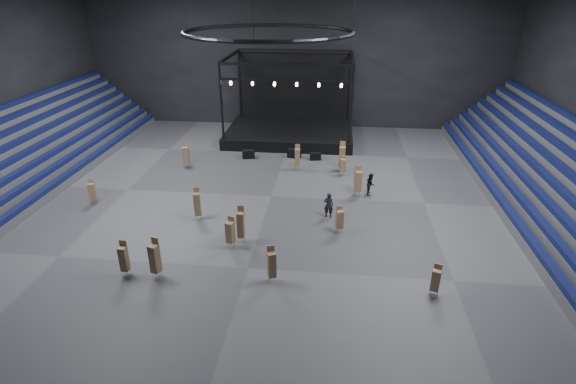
# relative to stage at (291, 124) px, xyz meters

# --- Properties ---
(floor) EXTENTS (50.00, 50.00, 0.00)m
(floor) POSITION_rel_stage_xyz_m (-0.00, -16.24, -1.45)
(floor) COLOR #49484B
(floor) RESTS_ON ground
(wall_back) EXTENTS (50.00, 0.20, 18.00)m
(wall_back) POSITION_rel_stage_xyz_m (-0.00, 4.76, 7.55)
(wall_back) COLOR black
(wall_back) RESTS_ON ground
(wall_front) EXTENTS (50.00, 0.20, 18.00)m
(wall_front) POSITION_rel_stage_xyz_m (-0.00, -37.24, 7.55)
(wall_front) COLOR black
(wall_front) RESTS_ON ground
(bleachers_left) EXTENTS (7.20, 40.00, 6.40)m
(bleachers_left) POSITION_rel_stage_xyz_m (-22.94, -16.24, 0.28)
(bleachers_left) COLOR #535355
(bleachers_left) RESTS_ON floor
(bleachers_right) EXTENTS (7.20, 40.00, 6.40)m
(bleachers_right) POSITION_rel_stage_xyz_m (22.94, -16.24, 0.28)
(bleachers_right) COLOR #535355
(bleachers_right) RESTS_ON floor
(stage) EXTENTS (14.00, 10.00, 9.20)m
(stage) POSITION_rel_stage_xyz_m (0.00, 0.00, 0.00)
(stage) COLOR black
(stage) RESTS_ON floor
(truss_ring) EXTENTS (12.30, 12.30, 5.15)m
(truss_ring) POSITION_rel_stage_xyz_m (-0.00, -16.24, 11.55)
(truss_ring) COLOR black
(truss_ring) RESTS_ON ceiling
(flight_case_left) EXTENTS (1.35, 0.89, 0.83)m
(flight_case_left) POSITION_rel_stage_xyz_m (-3.55, -7.51, -1.03)
(flight_case_left) COLOR black
(flight_case_left) RESTS_ON floor
(flight_case_mid) EXTENTS (1.46, 0.99, 0.89)m
(flight_case_mid) POSITION_rel_stage_xyz_m (1.06, -6.88, -1.01)
(flight_case_mid) COLOR black
(flight_case_mid) RESTS_ON floor
(flight_case_right) EXTENTS (1.17, 0.76, 0.72)m
(flight_case_right) POSITION_rel_stage_xyz_m (3.24, -7.28, -1.09)
(flight_case_right) COLOR black
(flight_case_right) RESTS_ON floor
(chair_stack_0) EXTENTS (0.54, 0.54, 2.12)m
(chair_stack_0) POSITION_rel_stage_xyz_m (-14.00, -19.15, -0.33)
(chair_stack_0) COLOR silver
(chair_stack_0) RESTS_ON floor
(chair_stack_1) EXTENTS (0.48, 0.48, 2.69)m
(chair_stack_1) POSITION_rel_stage_xyz_m (-1.02, -23.63, -0.09)
(chair_stack_1) COLOR silver
(chair_stack_1) RESTS_ON floor
(chair_stack_2) EXTENTS (0.64, 0.64, 2.65)m
(chair_stack_2) POSITION_rel_stage_xyz_m (7.14, -15.41, -0.07)
(chair_stack_2) COLOR silver
(chair_stack_2) RESTS_ON floor
(chair_stack_3) EXTENTS (0.60, 0.60, 2.40)m
(chair_stack_3) POSITION_rel_stage_xyz_m (1.69, -27.93, -0.21)
(chair_stack_3) COLOR silver
(chair_stack_3) RESTS_ON floor
(chair_stack_4) EXTENTS (0.55, 0.55, 1.90)m
(chair_stack_4) POSITION_rel_stage_xyz_m (5.94, -11.05, -0.43)
(chair_stack_4) COLOR silver
(chair_stack_4) RESTS_ON floor
(chair_stack_5) EXTENTS (0.64, 0.64, 2.68)m
(chair_stack_5) POSITION_rel_stage_xyz_m (-5.28, -28.22, -0.07)
(chair_stack_5) COLOR silver
(chair_stack_5) RESTS_ON floor
(chair_stack_6) EXTENTS (0.54, 0.54, 2.57)m
(chair_stack_6) POSITION_rel_stage_xyz_m (-4.89, -20.79, -0.14)
(chair_stack_6) COLOR silver
(chair_stack_6) RESTS_ON floor
(chair_stack_7) EXTENTS (0.58, 0.58, 2.05)m
(chair_stack_7) POSITION_rel_stage_xyz_m (5.64, -21.67, -0.36)
(chair_stack_7) COLOR silver
(chair_stack_7) RESTS_ON floor
(chair_stack_8) EXTENTS (0.56, 0.56, 2.86)m
(chair_stack_8) POSITION_rel_stage_xyz_m (5.85, -9.95, 0.02)
(chair_stack_8) COLOR silver
(chair_stack_8) RESTS_ON floor
(chair_stack_9) EXTENTS (0.51, 0.51, 2.52)m
(chair_stack_9) POSITION_rel_stage_xyz_m (1.66, -10.17, -0.16)
(chair_stack_9) COLOR silver
(chair_stack_9) RESTS_ON floor
(chair_stack_10) EXTENTS (0.47, 0.47, 2.37)m
(chair_stack_10) POSITION_rel_stage_xyz_m (-7.22, -28.22, -0.23)
(chair_stack_10) COLOR silver
(chair_stack_10) RESTS_ON floor
(chair_stack_11) EXTENTS (0.63, 0.63, 2.27)m
(chair_stack_11) POSITION_rel_stage_xyz_m (-1.58, -24.42, -0.25)
(chair_stack_11) COLOR silver
(chair_stack_11) RESTS_ON floor
(chair_stack_12) EXTENTS (0.60, 0.60, 2.00)m
(chair_stack_12) POSITION_rel_stage_xyz_m (11.05, -28.22, -0.37)
(chair_stack_12) COLOR silver
(chair_stack_12) RESTS_ON floor
(chair_stack_13) EXTENTS (0.60, 0.60, 2.43)m
(chair_stack_13) POSITION_rel_stage_xyz_m (-9.01, -10.59, -0.16)
(chair_stack_13) COLOR silver
(chair_stack_13) RESTS_ON floor
(man_center) EXTENTS (0.77, 0.54, 1.99)m
(man_center) POSITION_rel_stage_xyz_m (4.82, -19.37, -0.46)
(man_center) COLOR black
(man_center) RESTS_ON floor
(crew_member) EXTENTS (0.76, 0.94, 1.85)m
(crew_member) POSITION_rel_stage_xyz_m (8.23, -14.89, -0.52)
(crew_member) COLOR black
(crew_member) RESTS_ON floor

